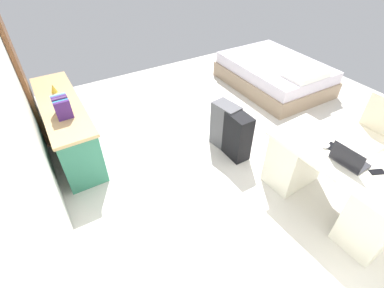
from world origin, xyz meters
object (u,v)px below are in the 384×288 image
at_px(computer_mouse, 326,146).
at_px(cell_phone_by_mouse, 331,146).
at_px(office_chair, 367,140).
at_px(credenza, 68,126).
at_px(suitcase_black, 237,136).
at_px(figurine_small, 53,88).
at_px(suitcase_spare_grey, 225,126).
at_px(bed, 274,74).
at_px(cell_phone_near_laptop, 377,172).
at_px(laptop, 348,160).
at_px(desk, 333,182).

height_order(computer_mouse, cell_phone_by_mouse, computer_mouse).
distance_m(office_chair, credenza, 3.81).
height_order(suitcase_black, cell_phone_by_mouse, cell_phone_by_mouse).
distance_m(office_chair, cell_phone_by_mouse, 0.92).
relative_size(credenza, figurine_small, 16.36).
bearing_deg(figurine_small, suitcase_spare_grey, -126.07).
bearing_deg(bed, cell_phone_near_laptop, 152.26).
distance_m(bed, cell_phone_by_mouse, 2.71).
bearing_deg(bed, computer_mouse, 145.50).
distance_m(suitcase_spare_grey, figurine_small, 2.31).
distance_m(laptop, figurine_small, 3.55).
bearing_deg(cell_phone_by_mouse, computer_mouse, 53.20).
bearing_deg(cell_phone_by_mouse, suitcase_black, 2.89).
xyz_separation_m(office_chair, cell_phone_near_laptop, (-0.51, 0.81, 0.31)).
bearing_deg(computer_mouse, bed, -37.11).
distance_m(suitcase_spare_grey, cell_phone_by_mouse, 1.38).
relative_size(bed, figurine_small, 17.40).
xyz_separation_m(desk, credenza, (2.48, 2.17, -0.01)).
relative_size(desk, bed, 0.77).
relative_size(bed, cell_phone_by_mouse, 14.07).
bearing_deg(suitcase_black, suitcase_spare_grey, 2.54).
relative_size(office_chair, bed, 0.49).
bearing_deg(figurine_small, bed, -95.89).
xyz_separation_m(credenza, laptop, (-2.54, -2.12, 0.41)).
bearing_deg(cell_phone_by_mouse, figurine_small, 23.76).
distance_m(suitcase_black, laptop, 1.37).
distance_m(computer_mouse, cell_phone_by_mouse, 0.06).
distance_m(credenza, figurine_small, 0.52).
distance_m(desk, credenza, 3.29).
relative_size(desk, computer_mouse, 14.69).
bearing_deg(suitcase_black, figurine_small, 49.20).
relative_size(credenza, cell_phone_by_mouse, 13.24).
height_order(desk, laptop, laptop).
bearing_deg(cell_phone_by_mouse, bed, -49.74).
xyz_separation_m(suitcase_spare_grey, computer_mouse, (-1.25, -0.32, 0.41)).
bearing_deg(suitcase_black, cell_phone_near_laptop, -164.61).
bearing_deg(credenza, office_chair, -126.31).
bearing_deg(bed, cell_phone_by_mouse, 146.67).
height_order(bed, suitcase_spare_grey, suitcase_spare_grey).
bearing_deg(figurine_small, laptop, -143.35).
xyz_separation_m(desk, figurine_small, (2.79, 2.17, 0.41)).
height_order(office_chair, figurine_small, office_chair).
bearing_deg(cell_phone_near_laptop, suitcase_black, 39.37).
distance_m(suitcase_black, figurine_small, 2.48).
relative_size(office_chair, suitcase_spare_grey, 1.43).
bearing_deg(figurine_small, office_chair, -129.84).
bearing_deg(cell_phone_near_laptop, desk, 40.41).
relative_size(suitcase_spare_grey, figurine_small, 5.99).
distance_m(office_chair, suitcase_spare_grey, 1.74).
bearing_deg(cell_phone_near_laptop, computer_mouse, 36.24).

